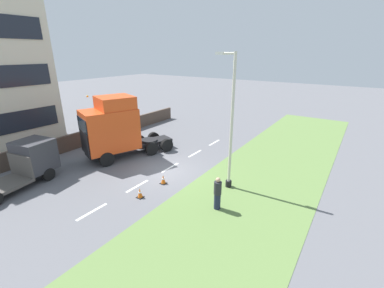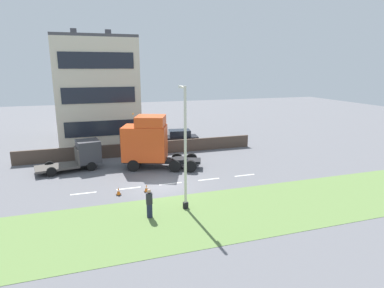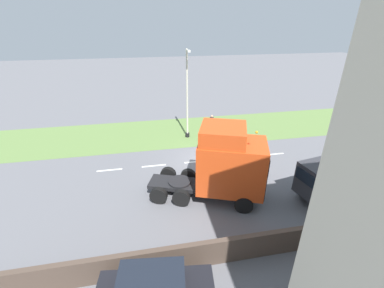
{
  "view_description": "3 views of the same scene",
  "coord_description": "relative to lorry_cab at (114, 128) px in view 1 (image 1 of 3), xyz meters",
  "views": [
    {
      "loc": [
        -10.47,
        12.1,
        7.7
      ],
      "look_at": [
        -1.71,
        -0.94,
        2.04
      ],
      "focal_mm": 24.0,
      "sensor_mm": 36.0,
      "label": 1
    },
    {
      "loc": [
        -22.83,
        4.93,
        8.79
      ],
      "look_at": [
        -0.13,
        -2.43,
        3.07
      ],
      "focal_mm": 30.0,
      "sensor_mm": 36.0,
      "label": 2
    },
    {
      "loc": [
        16.69,
        -4.21,
        9.89
      ],
      "look_at": [
        0.88,
        -1.17,
        1.99
      ],
      "focal_mm": 24.0,
      "sensor_mm": 36.0,
      "label": 3
    }
  ],
  "objects": [
    {
      "name": "grass_verge",
      "position": [
        -10.6,
        -0.12,
        -2.34
      ],
      "size": [
        7.0,
        44.0,
        0.01
      ],
      "color": "#607F42",
      "rests_on": "ground"
    },
    {
      "name": "parked_car",
      "position": [
        6.17,
        -4.54,
        -1.36
      ],
      "size": [
        2.39,
        4.41,
        2.03
      ],
      "rotation": [
        0.0,
        0.0,
        -0.12
      ],
      "color": "black",
      "rests_on": "ground"
    },
    {
      "name": "lane_markings",
      "position": [
        -4.6,
        -0.82,
        -2.35
      ],
      "size": [
        0.16,
        14.6,
        0.0
      ],
      "color": "white",
      "rests_on": "ground"
    },
    {
      "name": "ground_plane",
      "position": [
        -4.6,
        -0.12,
        -2.35
      ],
      "size": [
        120.0,
        120.0,
        0.0
      ],
      "primitive_type": "plane",
      "color": "slate",
      "rests_on": "ground"
    },
    {
      "name": "lamp_post",
      "position": [
        -9.17,
        -0.67,
        1.19
      ],
      "size": [
        1.3,
        0.36,
        7.73
      ],
      "color": "black",
      "rests_on": "ground"
    },
    {
      "name": "traffic_cone_trailing",
      "position": [
        -5.67,
        3.21,
        -2.07
      ],
      "size": [
        0.36,
        0.36,
        0.58
      ],
      "color": "black",
      "rests_on": "ground"
    },
    {
      "name": "lorry_cab",
      "position": [
        0.0,
        0.0,
        0.0
      ],
      "size": [
        4.64,
        7.06,
        4.83
      ],
      "rotation": [
        0.0,
        0.0,
        -0.35
      ],
      "color": "black",
      "rests_on": "ground"
    },
    {
      "name": "flatbed_truck",
      "position": [
        1.45,
        5.56,
        -1.02
      ],
      "size": [
        2.94,
        5.66,
        2.53
      ],
      "rotation": [
        0.0,
        0.0,
        3.32
      ],
      "color": "#333338",
      "rests_on": "ground"
    },
    {
      "name": "traffic_cone_lead",
      "position": [
        -5.7,
        1.23,
        -2.07
      ],
      "size": [
        0.36,
        0.36,
        0.58
      ],
      "color": "black",
      "rests_on": "ground"
    },
    {
      "name": "boundary_wall",
      "position": [
        4.4,
        -0.12,
        -1.69
      ],
      "size": [
        0.25,
        24.0,
        1.32
      ],
      "color": "#4C3D33",
      "rests_on": "ground"
    },
    {
      "name": "pedestrian",
      "position": [
        -9.77,
        1.75,
        -1.47
      ],
      "size": [
        0.39,
        0.39,
        1.79
      ],
      "color": "#1E233D",
      "rests_on": "ground"
    }
  ]
}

